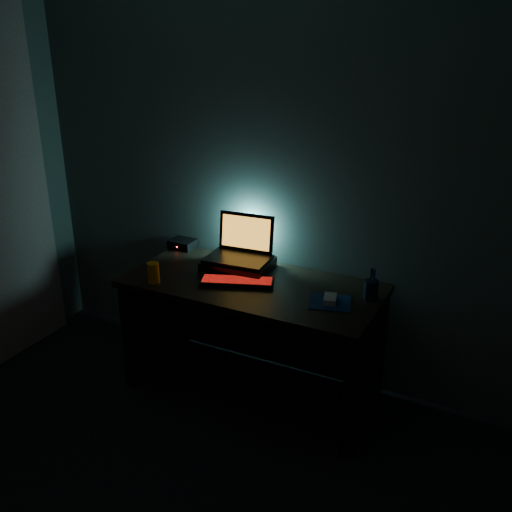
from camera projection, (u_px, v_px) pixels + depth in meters
The scene contains 11 objects.
room at pixel (18, 328), 1.80m from camera, with size 3.50×4.00×2.50m.
desk at pixel (256, 318), 3.46m from camera, with size 1.50×0.70×0.75m.
curtain at pixel (5, 190), 3.72m from camera, with size 0.06×0.65×2.30m, color #BAA395.
riser at pixel (238, 264), 3.50m from camera, with size 0.40×0.30×0.06m, color black.
laptop at pixel (241, 248), 3.51m from camera, with size 0.40×0.31×0.26m.
keyboard at pixel (237, 281), 3.31m from camera, with size 0.44×0.27×0.03m.
mousepad at pixel (330, 302), 3.08m from camera, with size 0.22×0.20×0.00m, color #0A204C.
mouse at pixel (330, 299), 3.07m from camera, with size 0.07×0.11×0.03m, color #99999E.
pen_cup at pixel (371, 290), 3.11m from camera, with size 0.08×0.08×0.11m, color black.
juice_glass at pixel (153, 273), 3.31m from camera, with size 0.07×0.07×0.12m, color orange.
router at pixel (183, 244), 3.85m from camera, with size 0.17×0.14×0.06m.
Camera 1 is at (1.38, -1.08, 2.13)m, focal length 40.00 mm.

